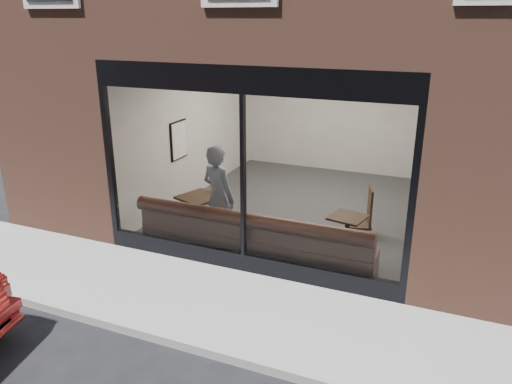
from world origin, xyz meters
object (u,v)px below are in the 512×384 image
at_px(cafe_table_right, 348,217).
at_px(cafe_chair_right, 358,224).
at_px(banquette, 254,248).
at_px(cafe_chair_left, 213,212).
at_px(person, 218,198).
at_px(cafe_table_left, 199,197).

distance_m(cafe_table_right, cafe_chair_right, 1.08).
bearing_deg(cafe_chair_right, banquette, 32.97).
distance_m(cafe_chair_left, cafe_chair_right, 2.77).
bearing_deg(cafe_chair_left, cafe_table_right, -174.46).
bearing_deg(cafe_table_right, cafe_chair_left, 170.79).
xyz_separation_m(banquette, person, (-0.73, 0.19, 0.70)).
bearing_deg(cafe_chair_right, cafe_chair_left, -5.64).
xyz_separation_m(cafe_chair_left, cafe_chair_right, (2.72, 0.52, 0.00)).
bearing_deg(cafe_table_left, cafe_chair_left, 92.68).
bearing_deg(person, cafe_chair_left, -36.37).
bearing_deg(cafe_table_left, cafe_chair_right, 21.64).
bearing_deg(banquette, person, 165.15).
xyz_separation_m(banquette, cafe_chair_left, (-1.33, 1.10, 0.01)).
relative_size(cafe_table_left, cafe_chair_left, 1.58).
distance_m(person, cafe_table_left, 0.70).
bearing_deg(cafe_chair_left, banquette, 155.21).
bearing_deg(cafe_chair_right, cafe_table_right, 73.83).
relative_size(cafe_table_left, cafe_chair_right, 1.46).
height_order(cafe_table_left, cafe_table_right, cafe_table_left).
relative_size(banquette, cafe_table_right, 7.38).
xyz_separation_m(cafe_table_left, cafe_chair_right, (2.69, 1.07, -0.50)).
relative_size(person, cafe_chair_right, 4.07).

